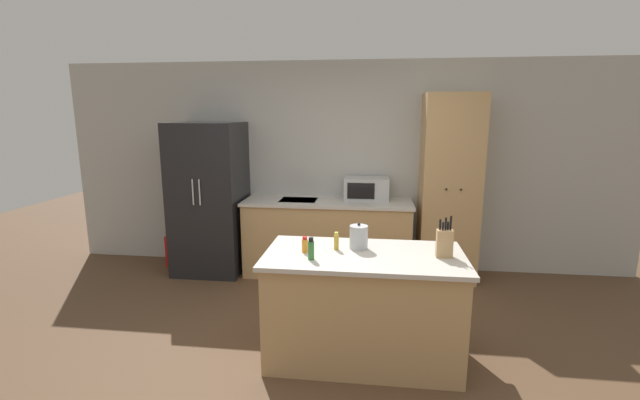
{
  "coord_description": "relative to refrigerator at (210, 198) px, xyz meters",
  "views": [
    {
      "loc": [
        0.38,
        -3.06,
        1.96
      ],
      "look_at": [
        -0.18,
        1.4,
        1.05
      ],
      "focal_mm": 24.0,
      "sensor_mm": 36.0,
      "label": 1
    }
  ],
  "objects": [
    {
      "name": "ground_plane",
      "position": [
        1.62,
        -1.93,
        -0.93
      ],
      "size": [
        14.0,
        14.0,
        0.0
      ],
      "primitive_type": "plane",
      "color": "brown"
    },
    {
      "name": "wall_back",
      "position": [
        1.62,
        0.4,
        0.37
      ],
      "size": [
        7.2,
        0.06,
        2.6
      ],
      "color": "#B2B2AD",
      "rests_on": "ground_plane"
    },
    {
      "name": "refrigerator",
      "position": [
        0.0,
        0.0,
        0.0
      ],
      "size": [
        0.83,
        0.77,
        1.86
      ],
      "color": "black",
      "rests_on": "ground_plane"
    },
    {
      "name": "back_counter",
      "position": [
        1.47,
        0.06,
        -0.46
      ],
      "size": [
        2.04,
        0.68,
        0.93
      ],
      "color": "tan",
      "rests_on": "ground_plane"
    },
    {
      "name": "pantry_cabinet",
      "position": [
        2.9,
        0.09,
        0.17
      ],
      "size": [
        0.65,
        0.58,
        2.19
      ],
      "color": "tan",
      "rests_on": "ground_plane"
    },
    {
      "name": "kitchen_island",
      "position": [
        1.95,
        -1.77,
        -0.49
      ],
      "size": [
        1.57,
        0.83,
        0.88
      ],
      "color": "tan",
      "rests_on": "ground_plane"
    },
    {
      "name": "microwave",
      "position": [
        1.93,
        0.18,
        0.13
      ],
      "size": [
        0.54,
        0.35,
        0.27
      ],
      "color": "#B2B5B7",
      "rests_on": "back_counter"
    },
    {
      "name": "knife_block",
      "position": [
        2.56,
        -1.77,
        0.07
      ],
      "size": [
        0.12,
        0.07,
        0.32
      ],
      "color": "tan",
      "rests_on": "kitchen_island"
    },
    {
      "name": "spice_bottle_tall_dark",
      "position": [
        1.73,
        -1.7,
        0.02
      ],
      "size": [
        0.04,
        0.04,
        0.15
      ],
      "color": "gold",
      "rests_on": "kitchen_island"
    },
    {
      "name": "spice_bottle_short_red",
      "position": [
        1.49,
        -1.79,
        0.01
      ],
      "size": [
        0.05,
        0.05,
        0.13
      ],
      "color": "orange",
      "rests_on": "kitchen_island"
    },
    {
      "name": "spice_bottle_amber_oil",
      "position": [
        1.56,
        -1.95,
        0.03
      ],
      "size": [
        0.05,
        0.05,
        0.17
      ],
      "color": "#337033",
      "rests_on": "kitchen_island"
    },
    {
      "name": "kettle",
      "position": [
        1.9,
        -1.65,
        0.05
      ],
      "size": [
        0.15,
        0.15,
        0.22
      ],
      "color": "#B2B5B7",
      "rests_on": "kitchen_island"
    },
    {
      "name": "fire_extinguisher",
      "position": [
        -0.6,
        0.04,
        -0.72
      ],
      "size": [
        0.11,
        0.11,
        0.47
      ],
      "color": "red",
      "rests_on": "ground_plane"
    }
  ]
}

